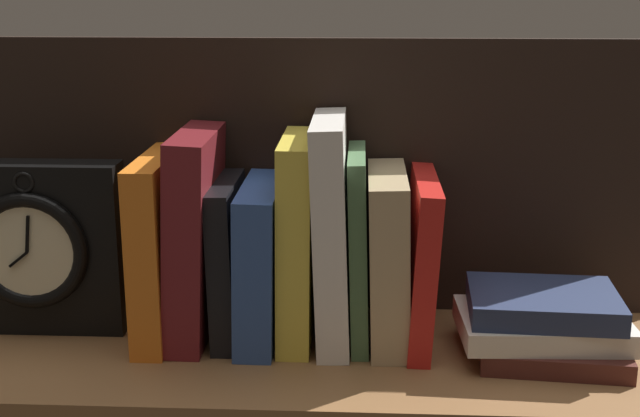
% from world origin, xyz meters
% --- Properties ---
extents(ground_plane, '(0.89, 0.27, 0.03)m').
position_xyz_m(ground_plane, '(0.00, 0.00, -0.01)').
color(ground_plane, brown).
extents(back_panel, '(0.89, 0.01, 0.33)m').
position_xyz_m(back_panel, '(0.00, 0.13, 0.16)').
color(back_panel, black).
rests_on(back_panel, ground_plane).
extents(book_orange_pandolfini, '(0.04, 0.17, 0.21)m').
position_xyz_m(book_orange_pandolfini, '(-0.15, 0.04, 0.10)').
color(book_orange_pandolfini, orange).
rests_on(book_orange_pandolfini, ground_plane).
extents(book_maroon_dawkins, '(0.05, 0.16, 0.23)m').
position_xyz_m(book_maroon_dawkins, '(-0.10, 0.04, 0.12)').
color(book_maroon_dawkins, maroon).
rests_on(book_maroon_dawkins, ground_plane).
extents(book_black_skeptic, '(0.03, 0.14, 0.18)m').
position_xyz_m(book_black_skeptic, '(-0.07, 0.04, 0.09)').
color(book_black_skeptic, black).
rests_on(book_black_skeptic, ground_plane).
extents(book_blue_modern, '(0.05, 0.16, 0.18)m').
position_xyz_m(book_blue_modern, '(-0.03, 0.04, 0.09)').
color(book_blue_modern, '#2D4C8E').
rests_on(book_blue_modern, ground_plane).
extents(book_yellow_seinlanguage, '(0.04, 0.15, 0.23)m').
position_xyz_m(book_yellow_seinlanguage, '(0.01, 0.04, 0.11)').
color(book_yellow_seinlanguage, gold).
rests_on(book_yellow_seinlanguage, ground_plane).
extents(book_white_catcher, '(0.04, 0.16, 0.25)m').
position_xyz_m(book_white_catcher, '(0.05, 0.04, 0.12)').
color(book_white_catcher, silver).
rests_on(book_white_catcher, ground_plane).
extents(book_green_romantic, '(0.03, 0.14, 0.21)m').
position_xyz_m(book_green_romantic, '(0.08, 0.04, 0.11)').
color(book_green_romantic, '#476B44').
rests_on(book_green_romantic, ground_plane).
extents(book_tan_shortstories, '(0.05, 0.16, 0.19)m').
position_xyz_m(book_tan_shortstories, '(0.11, 0.04, 0.09)').
color(book_tan_shortstories, tan).
rests_on(book_tan_shortstories, ground_plane).
extents(book_red_requiem, '(0.03, 0.17, 0.19)m').
position_xyz_m(book_red_requiem, '(0.15, 0.04, 0.09)').
color(book_red_requiem, red).
rests_on(book_red_requiem, ground_plane).
extents(framed_clock, '(0.20, 0.06, 0.20)m').
position_xyz_m(framed_clock, '(-0.29, 0.04, 0.10)').
color(framed_clock, black).
rests_on(framed_clock, ground_plane).
extents(book_stack_side, '(0.18, 0.14, 0.07)m').
position_xyz_m(book_stack_side, '(0.28, -0.00, 0.04)').
color(book_stack_side, '#471E19').
rests_on(book_stack_side, ground_plane).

